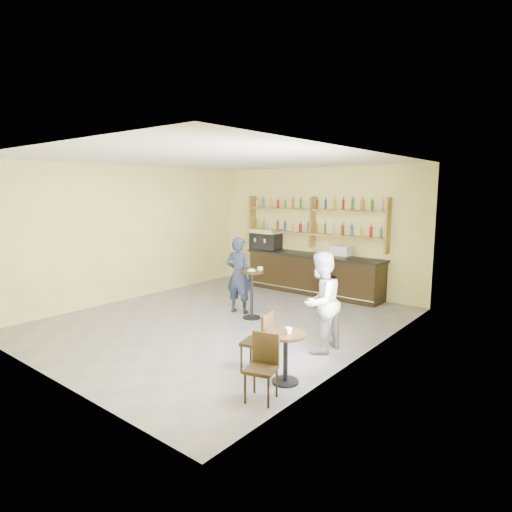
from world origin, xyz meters
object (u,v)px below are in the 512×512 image
Objects in this scene: espresso_machine at (266,239)px; chair_west at (256,342)px; chair_south at (261,369)px; patron_second at (321,302)px; cafe_table at (285,358)px; pedestal_table at (252,295)px; man_main at (239,275)px; pastry_case at (342,252)px; bar_counter at (313,274)px.

espresso_machine is 5.81m from chair_west.
chair_south is 0.50× the size of patron_second.
patron_second is (-0.28, 1.91, 0.41)m from chair_south.
pedestal_table is at bearing 138.17° from cafe_table.
pedestal_table is (1.68, -2.66, -0.79)m from espresso_machine.
patron_second is at bearing 147.87° from man_main.
pastry_case is (2.31, 0.00, -0.14)m from espresso_machine.
espresso_machine is at bearing -171.64° from pastry_case.
chair_south reaches higher than cafe_table.
bar_counter is 2.67m from pedestal_table.
man_main is (-1.11, -2.51, -0.33)m from pastry_case.
cafe_table is 0.56m from chair_west.
cafe_table is 0.79× the size of chair_west.
man_main is (1.20, -2.51, -0.47)m from espresso_machine.
patron_second is at bearing -56.98° from bar_counter.
patron_second is (2.04, -0.72, 0.33)m from pedestal_table.
man_main is at bearing -105.49° from pastry_case.
espresso_machine is at bearing 110.07° from chair_south.
bar_counter is 1.72m from espresso_machine.
pastry_case is at bearing -6.48° from espresso_machine.
espresso_machine is 2.82m from man_main.
patron_second is (0.32, 1.26, 0.38)m from chair_west.
bar_counter is at bearing -173.30° from chair_west.
chair_south is (2.47, -5.29, -0.09)m from bar_counter.
espresso_machine is 3.25m from pedestal_table.
man_main is at bearing 162.27° from pedestal_table.
man_main is at bearing 141.55° from cafe_table.
cafe_table is at bearing 128.46° from man_main.
espresso_machine is at bearing -77.47° from man_main.
pastry_case is 0.67× the size of cafe_table.
man_main reaches higher than chair_south.
chair_west is 0.54× the size of patron_second.
cafe_table is at bearing 12.05° from patron_second.
bar_counter is 2.55m from man_main.
bar_counter is at bearing -110.44° from man_main.
pedestal_table is at bearing -86.61° from bar_counter.
chair_west is (2.19, -2.13, -0.37)m from man_main.
patron_second is (2.52, -0.87, 0.01)m from man_main.
espresso_machine is 6.20m from cafe_table.
pedestal_table is at bearing -64.15° from espresso_machine.
patron_second is at bearing 99.83° from cafe_table.
espresso_machine is (-1.53, 0.00, 0.78)m from bar_counter.
bar_counter is 4.17× the size of chair_west.
patron_second is (2.19, -3.38, 0.33)m from bar_counter.
patron_second is at bearing 150.36° from chair_west.
pedestal_table is at bearing 114.36° from chair_south.
espresso_machine is 5.04m from patron_second.
pedestal_table is 1.40× the size of cafe_table.
pedestal_table reaches higher than cafe_table.
patron_second reaches higher than pastry_case.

